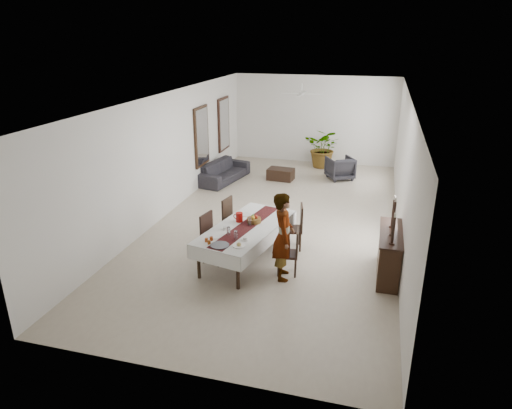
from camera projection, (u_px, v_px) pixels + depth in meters
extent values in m
cube|color=#B9AC93|center=(278.00, 220.00, 12.01)|extent=(6.00, 12.00, 0.00)
cube|color=silver|center=(280.00, 96.00, 10.88)|extent=(6.00, 12.00, 0.02)
cube|color=white|center=(314.00, 120.00, 16.86)|extent=(6.00, 0.02, 3.20)
cube|color=white|center=(180.00, 277.00, 6.03)|extent=(6.00, 0.02, 3.20)
cube|color=white|center=(170.00, 153.00, 12.18)|extent=(0.02, 12.00, 3.20)
cube|color=white|center=(404.00, 170.00, 10.70)|extent=(0.02, 12.00, 3.20)
cube|color=black|center=(246.00, 228.00, 9.69)|extent=(1.51, 2.61, 0.05)
cylinder|color=black|center=(199.00, 262.00, 9.05)|extent=(0.08, 0.08, 0.71)
cylinder|color=black|center=(238.00, 272.00, 8.66)|extent=(0.08, 0.08, 0.71)
cylinder|color=black|center=(253.00, 222.00, 10.98)|extent=(0.08, 0.08, 0.71)
cylinder|color=black|center=(287.00, 229.00, 10.59)|extent=(0.08, 0.08, 0.71)
cube|color=silver|center=(246.00, 226.00, 9.68)|extent=(1.73, 2.83, 0.01)
cube|color=white|center=(222.00, 228.00, 9.98)|extent=(0.56, 2.57, 0.31)
cube|color=silver|center=(272.00, 238.00, 9.47)|extent=(0.56, 2.57, 0.31)
cube|color=white|center=(213.00, 258.00, 8.64)|extent=(1.18, 0.26, 0.31)
cube|color=white|center=(273.00, 213.00, 10.82)|extent=(1.18, 0.26, 0.31)
cube|color=#501718|center=(246.00, 226.00, 9.67)|extent=(0.89, 2.57, 0.00)
cylinder|color=#9C0F0B|center=(239.00, 217.00, 9.87)|extent=(0.18, 0.18, 0.20)
torus|color=#98230B|center=(236.00, 216.00, 9.91)|extent=(0.12, 0.05, 0.12)
cylinder|color=silver|center=(236.00, 235.00, 9.04)|extent=(0.07, 0.07, 0.17)
cylinder|color=silver|center=(229.00, 231.00, 9.22)|extent=(0.07, 0.07, 0.17)
cylinder|color=silver|center=(250.00, 222.00, 9.66)|extent=(0.07, 0.07, 0.17)
cylinder|color=silver|center=(245.00, 238.00, 9.02)|extent=(0.09, 0.09, 0.06)
cylinder|color=white|center=(245.00, 240.00, 9.03)|extent=(0.15, 0.15, 0.01)
cylinder|color=silver|center=(225.00, 228.00, 9.50)|extent=(0.09, 0.09, 0.06)
cylinder|color=white|center=(225.00, 229.00, 9.51)|extent=(0.15, 0.15, 0.01)
cylinder|color=white|center=(239.00, 246.00, 8.76)|extent=(0.24, 0.24, 0.02)
sphere|color=#DCBC6B|center=(239.00, 244.00, 8.75)|extent=(0.09, 0.09, 0.09)
cylinder|color=white|center=(215.00, 236.00, 9.17)|extent=(0.24, 0.24, 0.02)
cylinder|color=silver|center=(245.00, 214.00, 10.28)|extent=(0.24, 0.24, 0.02)
cylinder|color=#3F4044|center=(220.00, 245.00, 8.78)|extent=(0.37, 0.37, 0.02)
cylinder|color=brown|center=(209.00, 242.00, 8.84)|extent=(0.07, 0.07, 0.08)
cylinder|color=#973E16|center=(206.00, 240.00, 8.94)|extent=(0.07, 0.07, 0.08)
cylinder|color=#8D3814|center=(211.00, 239.00, 9.00)|extent=(0.07, 0.07, 0.08)
cylinder|color=brown|center=(254.00, 220.00, 9.84)|extent=(0.31, 0.31, 0.10)
sphere|color=#9F1F0F|center=(256.00, 217.00, 9.82)|extent=(0.09, 0.09, 0.09)
sphere|color=#427322|center=(253.00, 216.00, 9.86)|extent=(0.08, 0.08, 0.08)
sphere|color=gold|center=(253.00, 218.00, 9.78)|extent=(0.09, 0.09, 0.09)
cube|color=black|center=(288.00, 254.00, 9.21)|extent=(0.47, 0.47, 0.05)
cylinder|color=black|center=(295.00, 269.00, 9.12)|extent=(0.05, 0.05, 0.41)
cylinder|color=black|center=(296.00, 261.00, 9.43)|extent=(0.05, 0.05, 0.41)
cylinder|color=black|center=(278.00, 268.00, 9.15)|extent=(0.05, 0.05, 0.41)
cylinder|color=black|center=(280.00, 260.00, 9.47)|extent=(0.05, 0.05, 0.41)
cube|color=black|center=(297.00, 242.00, 9.09)|extent=(0.10, 0.41, 0.53)
cube|color=black|center=(292.00, 229.00, 10.30)|extent=(0.53, 0.53, 0.05)
cylinder|color=black|center=(300.00, 243.00, 10.21)|extent=(0.05, 0.05, 0.44)
cylinder|color=black|center=(299.00, 236.00, 10.54)|extent=(0.05, 0.05, 0.44)
cylinder|color=black|center=(284.00, 242.00, 10.22)|extent=(0.05, 0.05, 0.44)
cylinder|color=black|center=(284.00, 236.00, 10.56)|extent=(0.05, 0.05, 0.44)
cube|color=black|center=(302.00, 217.00, 10.18)|extent=(0.14, 0.44, 0.56)
cube|color=black|center=(215.00, 241.00, 9.68)|extent=(0.54, 0.54, 0.05)
cylinder|color=black|center=(213.00, 247.00, 10.01)|extent=(0.05, 0.05, 0.45)
cylinder|color=black|center=(203.00, 253.00, 9.70)|extent=(0.05, 0.05, 0.45)
cylinder|color=black|center=(227.00, 250.00, 9.85)|extent=(0.05, 0.05, 0.45)
cylinder|color=black|center=(218.00, 257.00, 9.54)|extent=(0.05, 0.05, 0.45)
cube|color=black|center=(206.00, 226.00, 9.66)|extent=(0.14, 0.45, 0.58)
cube|color=black|center=(235.00, 223.00, 10.62)|extent=(0.53, 0.53, 0.05)
cylinder|color=black|center=(232.00, 229.00, 10.93)|extent=(0.05, 0.05, 0.44)
cylinder|color=black|center=(225.00, 234.00, 10.63)|extent=(0.05, 0.05, 0.44)
cylinder|color=black|center=(246.00, 231.00, 10.78)|extent=(0.05, 0.05, 0.44)
cylinder|color=black|center=(238.00, 237.00, 10.48)|extent=(0.05, 0.05, 0.44)
cube|color=black|center=(227.00, 210.00, 10.60)|extent=(0.13, 0.44, 0.57)
imported|color=gray|center=(283.00, 236.00, 8.90)|extent=(0.56, 0.73, 1.79)
cube|color=black|center=(389.00, 254.00, 9.13)|extent=(0.41, 1.53, 0.92)
cube|color=black|center=(391.00, 233.00, 8.97)|extent=(0.45, 1.59, 0.03)
cylinder|color=black|center=(392.00, 243.00, 8.45)|extent=(0.10, 0.10, 0.03)
cylinder|color=black|center=(393.00, 230.00, 8.35)|extent=(0.05, 0.05, 0.51)
cylinder|color=beige|center=(395.00, 215.00, 8.25)|extent=(0.04, 0.04, 0.08)
cylinder|color=black|center=(392.00, 235.00, 8.82)|extent=(0.10, 0.10, 0.03)
cylinder|color=black|center=(394.00, 218.00, 8.70)|extent=(0.05, 0.05, 0.66)
cylinder|color=beige|center=(396.00, 200.00, 8.56)|extent=(0.04, 0.04, 0.08)
cylinder|color=black|center=(392.00, 226.00, 9.19)|extent=(0.10, 0.10, 0.03)
cylinder|color=black|center=(393.00, 213.00, 9.08)|extent=(0.05, 0.05, 0.56)
cylinder|color=beige|center=(395.00, 198.00, 8.97)|extent=(0.04, 0.04, 0.08)
imported|color=#28252A|center=(224.00, 171.00, 15.08)|extent=(1.27, 2.33, 0.64)
imported|color=#2C292F|center=(340.00, 168.00, 15.24)|extent=(1.11, 1.12, 0.75)
cube|color=black|center=(281.00, 174.00, 15.24)|extent=(0.89, 0.63, 0.37)
imported|color=#325923|center=(324.00, 148.00, 16.46)|extent=(1.50, 1.37, 1.43)
cube|color=black|center=(201.00, 136.00, 14.16)|extent=(0.06, 1.05, 1.85)
cube|color=silver|center=(203.00, 136.00, 14.15)|extent=(0.01, 0.90, 1.70)
cube|color=black|center=(224.00, 124.00, 16.05)|extent=(0.06, 1.05, 1.85)
cube|color=silver|center=(225.00, 124.00, 16.04)|extent=(0.01, 0.90, 1.70)
cylinder|color=white|center=(302.00, 87.00, 13.62)|extent=(0.04, 0.04, 0.20)
cylinder|color=silver|center=(302.00, 94.00, 13.69)|extent=(0.16, 0.16, 0.08)
cube|color=silver|center=(304.00, 92.00, 14.00)|extent=(0.10, 0.55, 0.01)
cube|color=silver|center=(299.00, 95.00, 13.37)|extent=(0.10, 0.55, 0.01)
cube|color=white|center=(313.00, 94.00, 13.60)|extent=(0.55, 0.10, 0.01)
cube|color=white|center=(290.00, 93.00, 13.77)|extent=(0.55, 0.10, 0.01)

